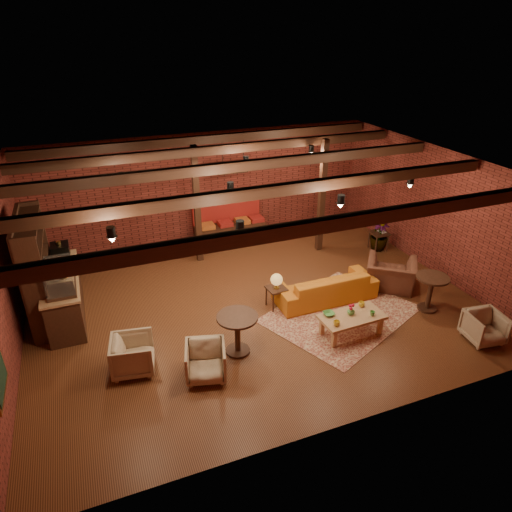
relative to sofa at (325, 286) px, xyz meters
name	(u,v)px	position (x,y,z in m)	size (l,w,h in m)	color
floor	(254,302)	(-1.63, 0.47, -0.35)	(10.00, 10.00, 0.00)	#391C0E
ceiling	(253,170)	(-1.63, 0.47, 2.85)	(10.00, 8.00, 0.02)	black
wall_back	(205,187)	(-1.63, 4.47, 1.25)	(10.00, 0.02, 3.20)	maroon
wall_front	(350,348)	(-1.63, -3.53, 1.25)	(10.00, 0.02, 3.20)	maroon
wall_left	(2,283)	(-6.63, 0.47, 1.25)	(0.02, 8.00, 3.20)	maroon
wall_right	(435,211)	(3.37, 0.47, 1.25)	(0.02, 8.00, 3.20)	maroon
ceiling_beams	(253,176)	(-1.63, 0.47, 2.73)	(9.80, 6.40, 0.22)	black
ceiling_pipe	(229,167)	(-1.63, 2.07, 2.50)	(0.12, 0.12, 9.60)	black
post_left	(197,206)	(-2.23, 3.07, 1.25)	(0.16, 0.16, 3.20)	black
post_right	(322,197)	(1.17, 2.47, 1.25)	(0.16, 0.16, 3.20)	black
service_counter	(62,285)	(-5.73, 1.47, 0.45)	(0.80, 2.50, 1.60)	black
plant_counter	(63,263)	(-5.63, 1.67, 0.87)	(0.35, 0.39, 0.30)	#337F33
shelving_hutch	(38,270)	(-6.13, 1.57, 0.85)	(0.52, 2.00, 2.40)	black
banquette	(230,224)	(-1.03, 4.02, 0.15)	(2.10, 0.70, 1.00)	maroon
service_sign	(233,168)	(-1.03, 3.57, 2.00)	(0.86, 0.06, 0.30)	#F73618
ceiling_spotlights	(253,186)	(-1.63, 0.47, 2.51)	(6.40, 4.40, 0.28)	black
rug	(340,314)	(0.03, -0.71, -0.35)	(3.15, 2.41, 0.01)	maroon
sofa	(325,286)	(0.00, 0.00, 0.00)	(2.40, 0.94, 0.70)	#BF681A
coffee_table	(351,318)	(-0.18, -1.42, 0.06)	(1.39, 0.73, 0.72)	#966C46
side_table_lamp	(276,282)	(-1.22, 0.10, 0.31)	(0.45, 0.45, 0.87)	black
round_table_left	(237,328)	(-2.58, -1.11, 0.22)	(0.81, 0.81, 0.85)	black
armchair_a	(133,353)	(-4.59, -0.91, 0.04)	(0.76, 0.71, 0.78)	beige
armchair_b	(206,360)	(-3.36, -1.57, 0.02)	(0.73, 0.68, 0.75)	beige
armchair_right	(392,270)	(1.77, -0.12, 0.15)	(1.15, 0.75, 1.01)	brown
side_table_book	(379,234)	(2.77, 1.83, 0.14)	(0.50, 0.50, 0.56)	black
round_table_right	(431,288)	(2.00, -1.25, 0.22)	(0.73, 0.73, 0.86)	black
armchair_far	(485,326)	(2.27, -2.61, 0.01)	(0.69, 0.65, 0.71)	beige
plant_tall	(383,204)	(2.77, 1.82, 1.06)	(1.58, 1.58, 2.81)	#4C7F4C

